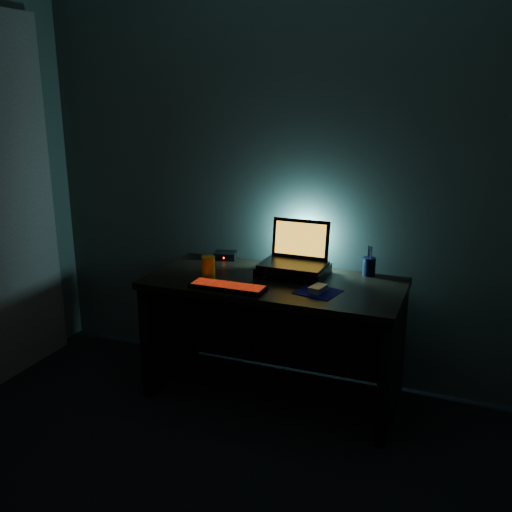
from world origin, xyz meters
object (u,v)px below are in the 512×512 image
at_px(pen_cup, 369,266).
at_px(keyboard, 228,287).
at_px(router, 225,255).
at_px(mouse, 318,289).
at_px(laptop, 296,254).
at_px(juice_glass, 208,267).

bearing_deg(pen_cup, keyboard, -141.77).
xyz_separation_m(keyboard, pen_cup, (0.69, 0.54, 0.04)).
distance_m(keyboard, router, 0.60).
bearing_deg(router, pen_cup, -14.34).
height_order(mouse, pen_cup, pen_cup).
relative_size(laptop, router, 2.33).
height_order(juice_glass, router, juice_glass).
distance_m(keyboard, juice_glass, 0.23).
relative_size(mouse, pen_cup, 1.04).
xyz_separation_m(laptop, pen_cup, (0.42, 0.12, -0.07)).
distance_m(juice_glass, router, 0.42).
bearing_deg(mouse, laptop, 140.40).
bearing_deg(router, mouse, -43.16).
distance_m(pen_cup, router, 0.95).
height_order(pen_cup, router, pen_cup).
distance_m(mouse, juice_glass, 0.67).
xyz_separation_m(pen_cup, router, (-0.95, -0.00, -0.03)).
bearing_deg(pen_cup, mouse, -116.10).
relative_size(laptop, mouse, 3.41).
bearing_deg(pen_cup, juice_glass, -154.75).
xyz_separation_m(pen_cup, juice_glass, (-0.87, -0.41, 0.01)).
height_order(keyboard, mouse, mouse).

